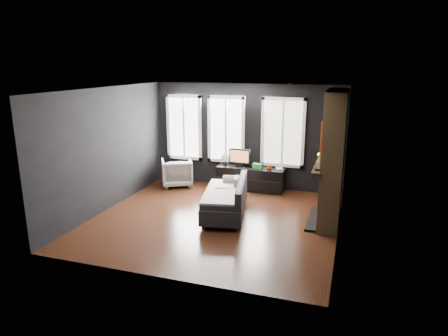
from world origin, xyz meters
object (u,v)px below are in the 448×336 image
(media_console, at_px, (251,178))
(mug, at_px, (269,167))
(sofa, at_px, (225,198))
(monitor, at_px, (240,156))
(mantel_vase, at_px, (322,154))
(armchair, at_px, (177,171))
(book, at_px, (276,165))

(media_console, xyz_separation_m, mug, (0.49, -0.04, 0.36))
(sofa, relative_size, media_console, 1.06)
(media_console, height_order, monitor, monitor)
(media_console, relative_size, mantel_vase, 8.16)
(armchair, relative_size, mug, 6.30)
(media_console, relative_size, mug, 13.68)
(sofa, relative_size, mug, 14.55)
(media_console, xyz_separation_m, monitor, (-0.32, 0.03, 0.56))
(monitor, bearing_deg, book, 2.62)
(armchair, bearing_deg, media_console, 159.43)
(armchair, xyz_separation_m, mug, (2.46, 0.25, 0.26))
(sofa, height_order, book, book)
(mug, distance_m, mantel_vase, 1.90)
(media_console, distance_m, monitor, 0.64)
(sofa, height_order, mantel_vase, mantel_vase)
(mug, bearing_deg, book, 24.20)
(sofa, distance_m, book, 2.13)
(armchair, bearing_deg, mug, 156.80)
(media_console, bearing_deg, sofa, -91.66)
(book, bearing_deg, mantel_vase, -45.22)
(monitor, relative_size, book, 2.56)
(mug, bearing_deg, sofa, -106.39)
(monitor, bearing_deg, sofa, -80.31)
(book, distance_m, mantel_vase, 1.82)
(sofa, relative_size, book, 8.25)
(media_console, distance_m, mantel_vase, 2.43)
(media_console, xyz_separation_m, book, (0.64, 0.03, 0.41))
(armchair, height_order, media_console, armchair)
(armchair, xyz_separation_m, mantel_vase, (3.82, -0.90, 0.93))
(monitor, bearing_deg, armchair, -166.41)
(sofa, xyz_separation_m, mantel_vase, (1.93, 0.76, 0.93))
(mug, height_order, mantel_vase, mantel_vase)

